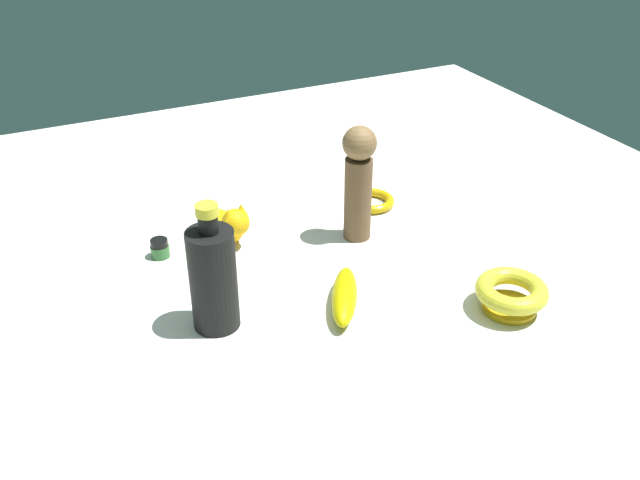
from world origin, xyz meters
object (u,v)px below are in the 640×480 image
at_px(banana, 345,296).
at_px(bowl, 511,293).
at_px(person_figure_adult, 358,179).
at_px(bottle_tall, 213,277).
at_px(bangle, 371,201).
at_px(nail_polish_jar, 160,248).
at_px(cat_figurine, 226,224).

xyz_separation_m(banana, bowl, (-0.13, -0.26, 0.01)).
bearing_deg(bowl, person_figure_adult, 19.88).
distance_m(bottle_tall, person_figure_adult, 0.39).
relative_size(bottle_tall, bangle, 2.24).
bearing_deg(nail_polish_jar, bangle, -88.87).
bearing_deg(bangle, nail_polish_jar, 91.13).
relative_size(banana, person_figure_adult, 0.71).
bearing_deg(nail_polish_jar, person_figure_adult, -104.24).
xyz_separation_m(nail_polish_jar, bowl, (-0.44, -0.51, 0.02)).
bearing_deg(bottle_tall, cat_figurine, -22.57).
bearing_deg(banana, bangle, -6.23).
height_order(bottle_tall, cat_figurine, bottle_tall).
height_order(banana, nail_polish_jar, banana).
bearing_deg(cat_figurine, bottle_tall, 157.43).
bearing_deg(bowl, cat_figurine, 40.23).
xyz_separation_m(bottle_tall, cat_figurine, (0.26, -0.11, -0.06)).
distance_m(nail_polish_jar, bowl, 0.67).
bearing_deg(bottle_tall, nail_polish_jar, 7.11).
relative_size(nail_polish_jar, bangle, 0.37).
xyz_separation_m(person_figure_adult, bowl, (-0.34, -0.12, -0.10)).
distance_m(person_figure_adult, bangle, 0.19).
bearing_deg(bottle_tall, banana, -102.33).
height_order(person_figure_adult, bangle, person_figure_adult).
bearing_deg(bottle_tall, bowl, -110.89).
height_order(banana, person_figure_adult, person_figure_adult).
distance_m(nail_polish_jar, person_figure_adult, 0.41).
xyz_separation_m(bottle_tall, nail_polish_jar, (0.26, 0.03, -0.08)).
relative_size(person_figure_adult, bowl, 1.91).
xyz_separation_m(bottle_tall, person_figure_adult, (0.16, -0.35, 0.03)).
distance_m(cat_figurine, bangle, 0.34).
xyz_separation_m(bottle_tall, bowl, (-0.18, -0.48, -0.06)).
distance_m(bottle_tall, nail_polish_jar, 0.27).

